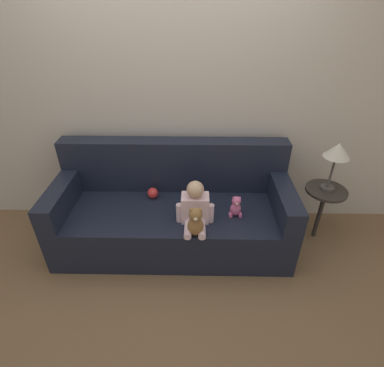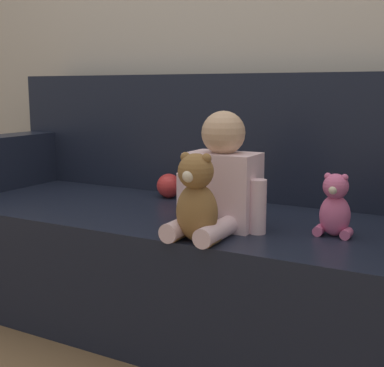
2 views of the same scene
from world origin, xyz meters
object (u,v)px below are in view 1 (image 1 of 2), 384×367
teddy_bear_brown (196,223)px  plush_toy_side (236,207)px  person_baby (195,207)px  couch (173,212)px  side_table (332,170)px  toy_ball (153,193)px

teddy_bear_brown → plush_toy_side: size_ratio=1.36×
teddy_bear_brown → plush_toy_side: 0.43m
person_baby → teddy_bear_brown: (0.01, -0.17, -0.03)m
couch → side_table: side_table is taller
plush_toy_side → couch: bearing=162.6°
side_table → couch: bearing=-177.7°
toy_ball → side_table: bearing=-0.9°
person_baby → teddy_bear_brown: bearing=-88.2°
couch → person_baby: size_ratio=5.58×
person_baby → toy_ball: size_ratio=3.78×
plush_toy_side → toy_ball: (-0.74, 0.25, -0.04)m
couch → toy_ball: bearing=157.2°
couch → teddy_bear_brown: bearing=-63.9°
couch → plush_toy_side: size_ratio=10.81×
couch → toy_ball: (-0.19, 0.08, 0.15)m
plush_toy_side → side_table: size_ratio=0.19×
toy_ball → person_baby: bearing=-40.2°
side_table → person_baby: bearing=-165.4°
couch → person_baby: bearing=-51.3°
person_baby → teddy_bear_brown: person_baby is taller
couch → toy_ball: couch is taller
teddy_bear_brown → toy_ball: (-0.40, 0.51, -0.07)m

